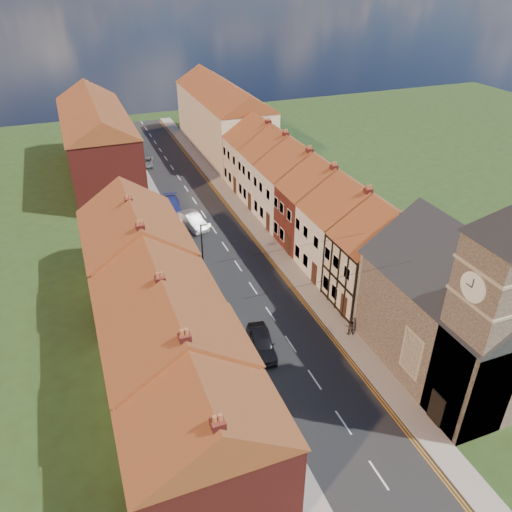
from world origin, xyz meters
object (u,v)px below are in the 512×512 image
Objects in this scene: lamppost at (203,251)px; pedestrian_left at (252,360)px; church at (468,304)px; car_near at (261,343)px; car_mid at (193,221)px; car_far at (172,205)px; car_distant at (146,162)px; pedestrian_right at (350,326)px.

lamppost is 3.97× the size of pedestrian_left.
car_near is (-11.72, 6.78, -5.12)m from church.
car_far is (-1.17, 4.91, -0.11)m from car_mid.
lamppost reaches higher than car_near.
church is at bearing -80.59° from car_mid.
car_near is 1.09× the size of car_distant.
car_distant is at bearing 104.49° from church.
lamppost reaches higher than car_mid.
church is at bearing -20.05° from car_near.
car_near reaches higher than car_far.
car_distant is at bearing 81.11° from car_mid.
pedestrian_left is (-1.78, -22.87, 0.10)m from car_mid.
lamppost reaches higher than car_distant.
pedestrian_right is (8.39, 0.86, 0.00)m from pedestrian_left.
car_near is at bearing -81.63° from lamppost.
lamppost is 16.57m from car_far.
car_distant is (-0.12, 15.61, -0.10)m from car_far.
pedestrian_left is at bearing 158.31° from church.
church is 35.63m from car_far.
car_mid is (0.44, 21.29, 0.02)m from car_near.
pedestrian_left reaches higher than car_mid.
car_far is at bearing 110.67° from church.
car_distant is (-12.56, 48.59, -5.31)m from church.
lamppost is 1.28× the size of car_mid.
car_distant is at bearing -61.66° from pedestrian_right.
lamppost is 11.79m from pedestrian_left.
pedestrian_left is at bearing -82.88° from car_far.
pedestrian_left reaches higher than car_near.
lamppost reaches higher than car_far.
pedestrian_left is (-13.06, 5.20, -5.00)m from church.
lamppost is 10.39m from car_near.
car_distant is (0.61, 31.91, -2.97)m from lamppost.
lamppost is 11.87m from car_mid.
church is 10.07× the size of pedestrian_left.
pedestrian_right is at bearing -85.78° from car_mid.
car_mid reaches higher than car_far.
car_distant is at bearing 88.90° from lamppost.
lamppost is at bearing -78.23° from car_distant.
pedestrian_left reaches higher than car_far.
pedestrian_right is (7.77, -26.93, 0.22)m from car_far.
pedestrian_left reaches higher than car_distant.
church is at bearing 145.50° from pedestrian_right.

